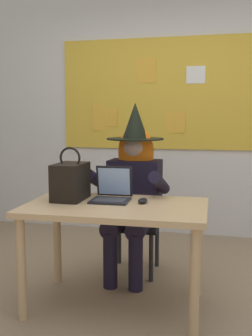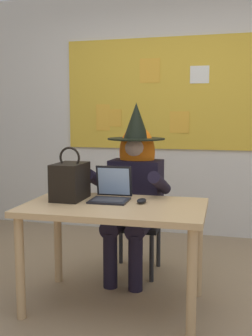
% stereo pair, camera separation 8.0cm
% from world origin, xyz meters
% --- Properties ---
extents(ground_plane, '(24.00, 24.00, 0.00)m').
position_xyz_m(ground_plane, '(0.00, 0.00, 0.00)').
color(ground_plane, '#937A5B').
extents(wall_back_bulletin, '(6.25, 2.11, 2.66)m').
position_xyz_m(wall_back_bulletin, '(-0.00, 2.00, 1.34)').
color(wall_back_bulletin, silver).
rests_on(wall_back_bulletin, ground).
extents(desk_main, '(1.24, 0.77, 0.72)m').
position_xyz_m(desk_main, '(-0.10, 0.08, 0.62)').
color(desk_main, tan).
rests_on(desk_main, ground).
extents(chair_at_desk, '(0.43, 0.43, 0.88)m').
position_xyz_m(chair_at_desk, '(-0.12, 0.81, 0.49)').
color(chair_at_desk, black).
rests_on(chair_at_desk, ground).
extents(person_costumed, '(0.60, 0.70, 1.42)m').
position_xyz_m(person_costumed, '(-0.11, 0.69, 0.78)').
color(person_costumed, black).
rests_on(person_costumed, ground).
extents(laptop, '(0.27, 0.27, 0.24)m').
position_xyz_m(laptop, '(-0.16, 0.21, 0.77)').
color(laptop, black).
rests_on(laptop, desk_main).
extents(computer_mouse, '(0.07, 0.11, 0.03)m').
position_xyz_m(computer_mouse, '(0.07, 0.16, 0.74)').
color(computer_mouse, black).
rests_on(computer_mouse, desk_main).
extents(handbag, '(0.20, 0.30, 0.38)m').
position_xyz_m(handbag, '(-0.45, 0.16, 0.86)').
color(handbag, black).
rests_on(handbag, desk_main).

